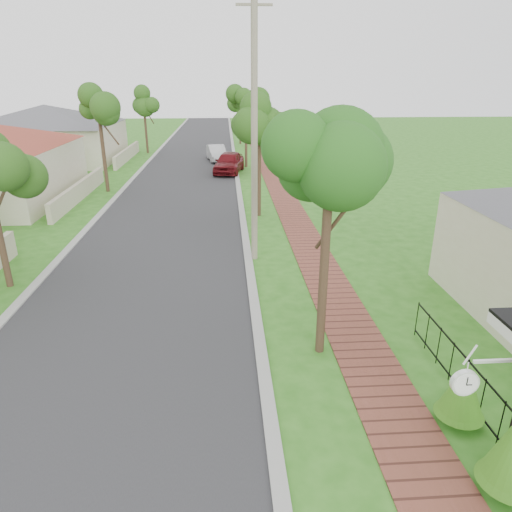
{
  "coord_description": "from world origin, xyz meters",
  "views": [
    {
      "loc": [
        -0.13,
        -6.51,
        6.5
      ],
      "look_at": [
        0.72,
        6.38,
        1.5
      ],
      "focal_mm": 32.0,
      "sensor_mm": 36.0,
      "label": 1
    }
  ],
  "objects_px": {
    "parked_car_white": "(217,153)",
    "parked_car_red": "(229,163)",
    "station_clock": "(467,381)",
    "utility_pole": "(254,136)",
    "near_tree": "(330,171)"
  },
  "relations": [
    {
      "from": "parked_car_white",
      "to": "station_clock",
      "type": "relative_size",
      "value": 3.64
    },
    {
      "from": "parked_car_white",
      "to": "utility_pole",
      "type": "distance_m",
      "value": 23.43
    },
    {
      "from": "parked_car_white",
      "to": "near_tree",
      "type": "height_order",
      "value": "near_tree"
    },
    {
      "from": "near_tree",
      "to": "utility_pole",
      "type": "distance_m",
      "value": 6.7
    },
    {
      "from": "parked_car_red",
      "to": "station_clock",
      "type": "bearing_deg",
      "value": -71.72
    },
    {
      "from": "parked_car_red",
      "to": "utility_pole",
      "type": "height_order",
      "value": "utility_pole"
    },
    {
      "from": "parked_car_white",
      "to": "parked_car_red",
      "type": "bearing_deg",
      "value": -89.58
    },
    {
      "from": "parked_car_white",
      "to": "near_tree",
      "type": "xyz_separation_m",
      "value": [
        3.04,
        -29.6,
        3.98
      ]
    },
    {
      "from": "parked_car_red",
      "to": "parked_car_white",
      "type": "bearing_deg",
      "value": 111.32
    },
    {
      "from": "parked_car_white",
      "to": "utility_pole",
      "type": "bearing_deg",
      "value": -95.43
    },
    {
      "from": "parked_car_red",
      "to": "near_tree",
      "type": "distance_m",
      "value": 24.52
    },
    {
      "from": "parked_car_red",
      "to": "parked_car_white",
      "type": "xyz_separation_m",
      "value": [
        -0.99,
        5.48,
        -0.12
      ]
    },
    {
      "from": "near_tree",
      "to": "utility_pole",
      "type": "xyz_separation_m",
      "value": [
        -1.25,
        6.59,
        0.01
      ]
    },
    {
      "from": "parked_car_white",
      "to": "near_tree",
      "type": "relative_size",
      "value": 0.67
    },
    {
      "from": "station_clock",
      "to": "parked_car_white",
      "type": "bearing_deg",
      "value": 97.73
    }
  ]
}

